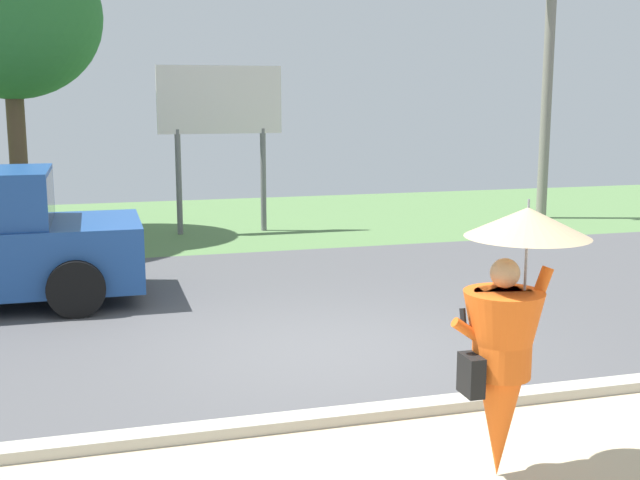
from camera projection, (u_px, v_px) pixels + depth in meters
ground_plane at (272, 294)px, 11.97m from camera, size 40.00×22.00×0.20m
monk_pedestrian at (506, 341)px, 5.95m from camera, size 1.03×0.92×2.13m
utility_pole at (547, 83)px, 18.62m from camera, size 1.80×0.24×6.02m
roadside_billboard at (220, 112)px, 16.69m from camera, size 2.60×0.12×3.50m
tree_left_far at (9, 17)px, 15.83m from camera, size 3.62×3.62×6.10m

